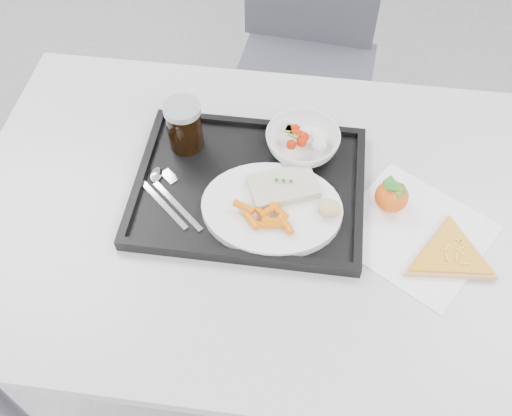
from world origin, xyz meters
name	(u,v)px	position (x,y,z in m)	size (l,w,h in m)	color
room	(232,7)	(0.00, 0.00, 1.40)	(6.04, 7.04, 2.84)	gray
table	(267,227)	(0.00, 0.30, 0.68)	(1.20, 0.80, 0.75)	#B7B7BA
chair	(307,42)	(0.03, 1.10, 0.54)	(0.46, 0.46, 0.93)	#3D3E46
tray	(249,187)	(-0.04, 0.34, 0.76)	(0.45, 0.35, 0.03)	black
dinner_plate	(272,208)	(0.01, 0.28, 0.77)	(0.27, 0.27, 0.02)	white
fish_fillet	(283,187)	(0.03, 0.32, 0.79)	(0.15, 0.12, 0.02)	beige
bread_roll	(329,208)	(0.12, 0.28, 0.80)	(0.05, 0.05, 0.03)	#D3B576
salad_bowl	(303,142)	(0.05, 0.45, 0.79)	(0.15, 0.15, 0.05)	white
cola_glass	(184,125)	(-0.19, 0.43, 0.82)	(0.08, 0.08, 0.11)	black
cutlery	(166,192)	(-0.20, 0.30, 0.77)	(0.15, 0.15, 0.01)	silver
napkin	(414,233)	(0.28, 0.28, 0.75)	(0.34, 0.34, 0.00)	white
tangerine	(392,196)	(0.24, 0.33, 0.79)	(0.08, 0.08, 0.07)	orange
pizza_slice	(450,255)	(0.34, 0.23, 0.76)	(0.27, 0.27, 0.02)	#DFB164
carrot_pile	(267,218)	(0.01, 0.25, 0.79)	(0.12, 0.07, 0.02)	orange
salad_contents	(310,136)	(0.07, 0.46, 0.80)	(0.09, 0.07, 0.03)	#AD1C04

